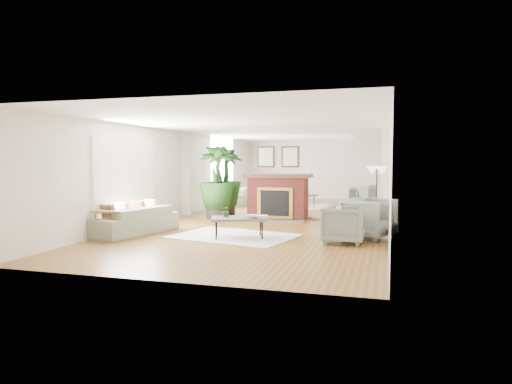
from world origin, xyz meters
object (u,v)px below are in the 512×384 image
(sofa, at_px, (135,221))
(fireplace, at_px, (277,196))
(coffee_table, at_px, (239,219))
(armchair_front, at_px, (344,225))
(side_table, at_px, (110,214))
(floor_lamp, at_px, (377,175))
(potted_ficus, at_px, (217,179))
(armchair_back, at_px, (369,218))

(sofa, bearing_deg, fireplace, 156.92)
(coffee_table, height_order, armchair_front, armchair_front)
(fireplace, relative_size, side_table, 3.33)
(floor_lamp, bearing_deg, side_table, -148.66)
(sofa, height_order, floor_lamp, floor_lamp)
(potted_ficus, height_order, floor_lamp, potted_ficus)
(sofa, height_order, armchair_front, armchair_front)
(coffee_table, distance_m, potted_ficus, 3.56)
(fireplace, relative_size, potted_ficus, 0.98)
(coffee_table, height_order, potted_ficus, potted_ficus)
(sofa, bearing_deg, floor_lamp, 130.05)
(side_table, height_order, floor_lamp, floor_lamp)
(fireplace, distance_m, armchair_back, 3.56)
(armchair_front, relative_size, floor_lamp, 0.55)
(armchair_back, distance_m, floor_lamp, 1.89)
(fireplace, xyz_separation_m, potted_ficus, (-1.71, -0.16, 0.45))
(fireplace, xyz_separation_m, armchair_back, (2.60, -2.42, -0.23))
(armchair_front, bearing_deg, side_table, 100.68)
(armchair_front, relative_size, side_table, 1.33)
(sofa, bearing_deg, potted_ficus, -179.86)
(fireplace, bearing_deg, floor_lamp, -15.14)
(sofa, distance_m, potted_ficus, 3.36)
(armchair_front, bearing_deg, sofa, 93.15)
(coffee_table, height_order, sofa, sofa)
(sofa, xyz_separation_m, side_table, (-0.20, -0.65, 0.21))
(fireplace, height_order, armchair_front, fireplace)
(coffee_table, bearing_deg, armchair_back, 17.07)
(sofa, bearing_deg, coffee_table, 105.89)
(fireplace, bearing_deg, potted_ficus, -174.70)
(side_table, xyz_separation_m, floor_lamp, (5.35, 3.26, 0.77))
(sofa, bearing_deg, armchair_front, 105.66)
(fireplace, relative_size, coffee_table, 1.58)
(armchair_front, xyz_separation_m, side_table, (-4.78, -0.85, 0.14))
(sofa, relative_size, armchair_back, 2.24)
(fireplace, relative_size, sofa, 0.97)
(fireplace, height_order, armchair_back, fireplace)
(floor_lamp, bearing_deg, sofa, -153.11)
(armchair_back, xyz_separation_m, potted_ficus, (-4.31, 2.26, 0.68))
(floor_lamp, bearing_deg, armchair_front, -103.23)
(coffee_table, xyz_separation_m, side_table, (-2.61, -0.76, 0.10))
(floor_lamp, bearing_deg, coffee_table, -137.68)
(sofa, xyz_separation_m, armchair_front, (4.58, 0.20, 0.06))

